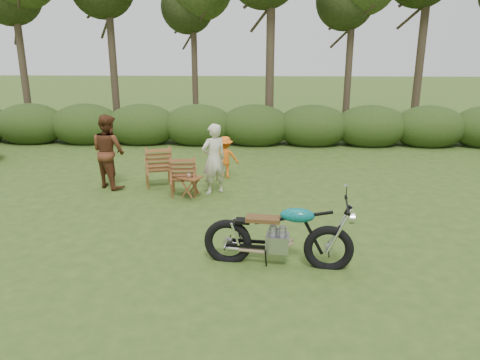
{
  "coord_description": "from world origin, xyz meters",
  "views": [
    {
      "loc": [
        0.08,
        -7.19,
        3.58
      ],
      "look_at": [
        -0.26,
        1.62,
        0.9
      ],
      "focal_mm": 35.0,
      "sensor_mm": 36.0,
      "label": 1
    }
  ],
  "objects_px": {
    "child": "(225,177)",
    "side_table": "(191,187)",
    "cup": "(189,175)",
    "adult_a": "(214,193)",
    "adult_b": "(112,187)",
    "motorcycle": "(277,264)",
    "lawn_chair_right": "(184,195)",
    "lawn_chair_left": "(159,185)"
  },
  "relations": [
    {
      "from": "lawn_chair_right",
      "to": "lawn_chair_left",
      "type": "bearing_deg",
      "value": -48.6
    },
    {
      "from": "cup",
      "to": "adult_b",
      "type": "bearing_deg",
      "value": 159.03
    },
    {
      "from": "adult_a",
      "to": "motorcycle",
      "type": "bearing_deg",
      "value": 78.8
    },
    {
      "from": "cup",
      "to": "adult_a",
      "type": "relative_size",
      "value": 0.08
    },
    {
      "from": "lawn_chair_left",
      "to": "side_table",
      "type": "distance_m",
      "value": 1.37
    },
    {
      "from": "motorcycle",
      "to": "cup",
      "type": "bearing_deg",
      "value": 127.55
    },
    {
      "from": "lawn_chair_left",
      "to": "child",
      "type": "bearing_deg",
      "value": -170.38
    },
    {
      "from": "lawn_chair_right",
      "to": "lawn_chair_left",
      "type": "xyz_separation_m",
      "value": [
        -0.75,
        0.71,
        0.0
      ]
    },
    {
      "from": "cup",
      "to": "adult_b",
      "type": "relative_size",
      "value": 0.07
    },
    {
      "from": "motorcycle",
      "to": "child",
      "type": "relative_size",
      "value": 2.07
    },
    {
      "from": "side_table",
      "to": "cup",
      "type": "bearing_deg",
      "value": -158.06
    },
    {
      "from": "lawn_chair_right",
      "to": "cup",
      "type": "xyz_separation_m",
      "value": [
        0.17,
        -0.25,
        0.57
      ]
    },
    {
      "from": "cup",
      "to": "lawn_chair_right",
      "type": "bearing_deg",
      "value": 123.29
    },
    {
      "from": "child",
      "to": "cup",
      "type": "bearing_deg",
      "value": 63.0
    },
    {
      "from": "motorcycle",
      "to": "adult_b",
      "type": "distance_m",
      "value": 5.69
    },
    {
      "from": "lawn_chair_right",
      "to": "adult_b",
      "type": "xyz_separation_m",
      "value": [
        -1.93,
        0.55,
        0.0
      ]
    },
    {
      "from": "side_table",
      "to": "cup",
      "type": "distance_m",
      "value": 0.32
    },
    {
      "from": "side_table",
      "to": "cup",
      "type": "height_order",
      "value": "cup"
    },
    {
      "from": "lawn_chair_left",
      "to": "side_table",
      "type": "xyz_separation_m",
      "value": [
        0.95,
        -0.95,
        0.26
      ]
    },
    {
      "from": "lawn_chair_left",
      "to": "adult_a",
      "type": "height_order",
      "value": "adult_a"
    },
    {
      "from": "adult_a",
      "to": "adult_b",
      "type": "xyz_separation_m",
      "value": [
        -2.63,
        0.41,
        0.0
      ]
    },
    {
      "from": "side_table",
      "to": "adult_b",
      "type": "height_order",
      "value": "adult_b"
    },
    {
      "from": "motorcycle",
      "to": "lawn_chair_left",
      "type": "relative_size",
      "value": 2.21
    },
    {
      "from": "side_table",
      "to": "child",
      "type": "bearing_deg",
      "value": 68.15
    },
    {
      "from": "lawn_chair_right",
      "to": "child",
      "type": "xyz_separation_m",
      "value": [
        0.88,
        1.47,
        0.0
      ]
    },
    {
      "from": "motorcycle",
      "to": "lawn_chair_left",
      "type": "distance_m",
      "value": 5.06
    },
    {
      "from": "motorcycle",
      "to": "adult_b",
      "type": "xyz_separation_m",
      "value": [
        -4.0,
        4.04,
        0.0
      ]
    },
    {
      "from": "side_table",
      "to": "adult_a",
      "type": "height_order",
      "value": "adult_a"
    },
    {
      "from": "motorcycle",
      "to": "child",
      "type": "height_order",
      "value": "motorcycle"
    },
    {
      "from": "child",
      "to": "lawn_chair_left",
      "type": "bearing_deg",
      "value": 20.58
    },
    {
      "from": "side_table",
      "to": "child",
      "type": "relative_size",
      "value": 0.47
    },
    {
      "from": "motorcycle",
      "to": "lawn_chair_right",
      "type": "height_order",
      "value": "motorcycle"
    },
    {
      "from": "adult_b",
      "to": "child",
      "type": "bearing_deg",
      "value": -126.31
    },
    {
      "from": "child",
      "to": "side_table",
      "type": "bearing_deg",
      "value": 63.61
    },
    {
      "from": "adult_a",
      "to": "adult_b",
      "type": "relative_size",
      "value": 0.93
    },
    {
      "from": "side_table",
      "to": "child",
      "type": "height_order",
      "value": "child"
    },
    {
      "from": "lawn_chair_right",
      "to": "child",
      "type": "height_order",
      "value": "child"
    },
    {
      "from": "cup",
      "to": "child",
      "type": "relative_size",
      "value": 0.12
    },
    {
      "from": "adult_b",
      "to": "side_table",
      "type": "bearing_deg",
      "value": -165.01
    },
    {
      "from": "lawn_chair_left",
      "to": "cup",
      "type": "distance_m",
      "value": 1.45
    },
    {
      "from": "lawn_chair_right",
      "to": "side_table",
      "type": "distance_m",
      "value": 0.4
    },
    {
      "from": "lawn_chair_right",
      "to": "adult_a",
      "type": "distance_m",
      "value": 0.72
    }
  ]
}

